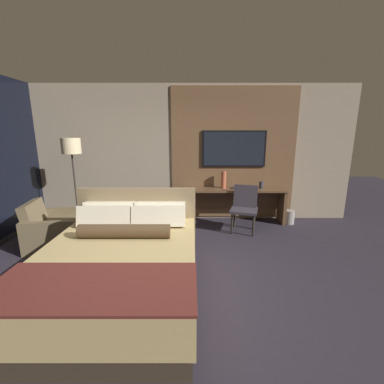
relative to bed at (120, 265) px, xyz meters
The scene contains 12 objects.
ground_plane 0.69m from the bed, 12.56° to the left, with size 16.00×16.00×0.00m, color #28232D.
wall_back_tv_panel 3.01m from the bed, 74.72° to the left, with size 7.20×0.09×2.80m.
bed is the anchor object (origin of this frame).
desk 3.00m from the bed, 55.68° to the left, with size 2.08×0.45×0.72m.
tv 3.35m from the bed, 57.49° to the left, with size 1.32×0.04×0.74m.
desk_chair 2.70m from the bed, 47.44° to the left, with size 0.59×0.59×0.87m.
armchair_by_window 1.98m from the bed, 137.92° to the left, with size 0.95×0.97×0.76m.
floor_lamp 2.67m from the bed, 124.31° to the left, with size 0.34×0.34×1.75m.
vase_tall 2.97m from the bed, 59.53° to the left, with size 0.10×0.10×0.35m.
vase_short 3.38m from the bed, 47.74° to the left, with size 0.09×0.09×0.15m.
book 3.03m from the bed, 54.38° to the left, with size 0.26×0.21×0.03m.
waste_bin 3.69m from the bed, 39.75° to the left, with size 0.22×0.22×0.28m.
Camera 1 is at (0.24, -2.83, 1.85)m, focal length 24.00 mm.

